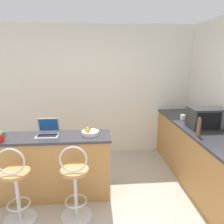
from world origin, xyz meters
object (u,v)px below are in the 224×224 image
microwave (206,118)px  bar_stool_near (16,187)px  laptop (48,131)px  mug_white (183,117)px  pepper_mill (199,127)px  mug_green (2,135)px  fruit_bowl (90,132)px  bar_stool_far (75,185)px

microwave → bar_stool_near: bearing=-165.3°
laptop → microwave: size_ratio=0.59×
mug_white → pepper_mill: (-0.12, -0.83, 0.09)m
microwave → mug_white: microwave is taller
mug_white → pepper_mill: 0.84m
bar_stool_near → mug_green: bearing=121.6°
microwave → pepper_mill: microwave is taller
laptop → fruit_bowl: laptop is taller
bar_stool_far → pepper_mill: pepper_mill is taller
microwave → mug_white: (-0.17, 0.47, -0.11)m
fruit_bowl → mug_green: (-1.18, -0.03, 0.01)m
mug_white → bar_stool_far: bearing=-147.0°
fruit_bowl → mug_white: (1.60, 0.63, 0.01)m
bar_stool_far → microwave: 2.16m
bar_stool_far → fruit_bowl: size_ratio=4.07×
laptop → fruit_bowl: size_ratio=1.24×
bar_stool_near → mug_green: size_ratio=10.39×
bar_stool_far → microwave: size_ratio=1.95×
microwave → mug_green: (-2.95, -0.19, -0.11)m
mug_green → pepper_mill: size_ratio=0.35×
microwave → pepper_mill: bearing=-128.8°
fruit_bowl → pepper_mill: pepper_mill is taller
mug_white → mug_green: bearing=-166.7°
pepper_mill → fruit_bowl: bearing=172.2°
fruit_bowl → pepper_mill: size_ratio=0.89×
laptop → pepper_mill: bearing=-7.0°
bar_stool_far → laptop: bearing=124.6°
bar_stool_far → mug_white: (1.79, 1.16, 0.49)m
mug_green → mug_white: 2.86m
bar_stool_near → mug_white: (2.48, 1.16, 0.49)m
fruit_bowl → mug_white: fruit_bowl is taller
bar_stool_near → pepper_mill: pepper_mill is taller
microwave → mug_green: size_ratio=5.34×
microwave → mug_white: size_ratio=4.95×
laptop → microwave: microwave is taller
bar_stool_near → pepper_mill: 2.45m
mug_green → mug_white: (2.79, 0.66, 0.00)m
bar_stool_far → mug_white: 2.18m
bar_stool_near → mug_white: mug_white is taller
mug_green → pepper_mill: pepper_mill is taller
pepper_mill → mug_green: bearing=176.3°
bar_stool_near → mug_white: 2.78m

